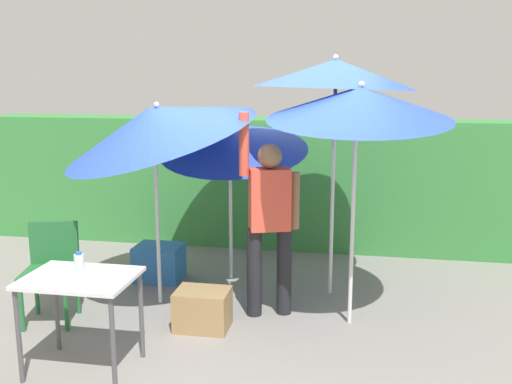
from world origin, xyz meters
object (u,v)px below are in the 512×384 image
object	(u,v)px
umbrella_orange	(156,124)
crate_cardboard	(203,309)
cooler_box	(159,262)
bottle_water	(80,269)
chair_plastic	(51,266)
umbrella_navy	(233,138)
umbrella_rainbow	(336,74)
folding_table	(80,288)
umbrella_yellow	(359,103)
person_vendor	(269,217)

from	to	relation	value
umbrella_orange	crate_cardboard	distance (m)	1.74
crate_cardboard	cooler_box	bearing A→B (deg)	125.92
crate_cardboard	bottle_water	size ratio (longest dim) A/B	1.94
chair_plastic	umbrella_navy	bearing A→B (deg)	44.13
umbrella_rainbow	folding_table	xyz separation A→B (m)	(-1.74, -1.91, -1.55)
umbrella_yellow	person_vendor	world-z (taller)	umbrella_yellow
bottle_water	umbrella_orange	bearing A→B (deg)	87.98
umbrella_yellow	umbrella_rainbow	bearing A→B (deg)	108.24
umbrella_rainbow	folding_table	bearing A→B (deg)	-132.38
folding_table	cooler_box	bearing A→B (deg)	93.43
chair_plastic	crate_cardboard	xyz separation A→B (m)	(1.39, 0.05, -0.34)
umbrella_orange	umbrella_navy	xyz separation A→B (m)	(0.54, 0.85, -0.21)
umbrella_yellow	chair_plastic	bearing A→B (deg)	-171.44
umbrella_rainbow	chair_plastic	bearing A→B (deg)	-155.73
umbrella_yellow	bottle_water	xyz separation A→B (m)	(-1.88, -1.37, -1.10)
umbrella_navy	person_vendor	distance (m)	1.20
umbrella_yellow	cooler_box	size ratio (longest dim) A/B	4.44
umbrella_orange	bottle_water	xyz separation A→B (m)	(-0.05, -1.46, -0.90)
folding_table	crate_cardboard	bearing A→B (deg)	51.36
crate_cardboard	umbrella_rainbow	bearing A→B (deg)	44.87
umbrella_navy	bottle_water	world-z (taller)	umbrella_navy
umbrella_rainbow	chair_plastic	xyz separation A→B (m)	(-2.45, -1.11, -1.69)
person_vendor	chair_plastic	bearing A→B (deg)	-166.39
person_vendor	chair_plastic	size ratio (longest dim) A/B	2.11
person_vendor	crate_cardboard	bearing A→B (deg)	-141.91
umbrella_orange	folding_table	bearing A→B (deg)	-96.23
chair_plastic	cooler_box	bearing A→B (deg)	63.01
folding_table	umbrella_yellow	bearing A→B (deg)	31.48
umbrella_orange	umbrella_navy	distance (m)	1.02
umbrella_navy	umbrella_yellow	bearing A→B (deg)	-36.11
person_vendor	cooler_box	xyz separation A→B (m)	(-1.33, 0.70, -0.74)
cooler_box	chair_plastic	bearing A→B (deg)	-116.99
crate_cardboard	umbrella_yellow	bearing A→B (deg)	15.25
person_vendor	cooler_box	world-z (taller)	person_vendor
chair_plastic	folding_table	size ratio (longest dim) A/B	1.11
umbrella_navy	cooler_box	distance (m)	1.59
umbrella_rainbow	bottle_water	distance (m)	2.97
chair_plastic	cooler_box	xyz separation A→B (m)	(0.59, 1.16, -0.32)
umbrella_orange	crate_cardboard	world-z (taller)	umbrella_orange
umbrella_navy	crate_cardboard	size ratio (longest dim) A/B	4.05
crate_cardboard	person_vendor	bearing A→B (deg)	38.09
umbrella_orange	chair_plastic	bearing A→B (deg)	-149.53
chair_plastic	folding_table	xyz separation A→B (m)	(0.71, -0.80, 0.14)
person_vendor	umbrella_rainbow	bearing A→B (deg)	50.31
umbrella_yellow	cooler_box	xyz separation A→B (m)	(-2.09, 0.76, -1.77)
umbrella_orange	bottle_water	distance (m)	1.72
chair_plastic	bottle_water	distance (m)	1.30
crate_cardboard	folding_table	distance (m)	1.20
chair_plastic	bottle_water	bearing A→B (deg)	-50.27
umbrella_navy	chair_plastic	world-z (taller)	umbrella_navy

